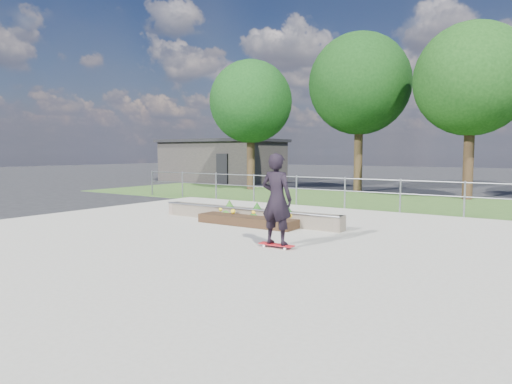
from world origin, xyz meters
TOP-DOWN VIEW (x-y plane):
  - ground at (0.00, 0.00)m, footprint 120.00×120.00m
  - grass_verge at (0.00, 11.00)m, footprint 30.00×8.00m
  - concrete_slab at (0.00, 0.00)m, footprint 15.00×15.00m
  - fence at (0.00, 7.50)m, footprint 20.06×0.06m
  - building at (-14.00, 18.00)m, footprint 8.40×5.40m
  - tree_far_left at (-8.00, 13.00)m, footprint 4.55×4.55m
  - tree_mid_left at (-2.50, 15.00)m, footprint 5.25×5.25m
  - tree_mid_right at (3.00, 14.00)m, footprint 4.90×4.90m
  - grind_ledge at (-1.06, 2.89)m, footprint 6.00×0.44m
  - planter_bed at (-0.70, 2.68)m, footprint 3.00×1.20m
  - skateboarder at (1.57, 0.27)m, footprint 0.80×0.48m

SIDE VIEW (x-z plane):
  - ground at x=0.00m, z-range 0.00..0.00m
  - grass_verge at x=0.00m, z-range 0.00..0.02m
  - concrete_slab at x=0.00m, z-range 0.00..0.06m
  - planter_bed at x=-0.70m, z-range -0.06..0.55m
  - grind_ledge at x=-1.06m, z-range 0.05..0.48m
  - fence at x=0.00m, z-range 0.17..1.37m
  - skateboarder at x=1.57m, z-range 0.09..2.11m
  - building at x=-14.00m, z-range 0.01..3.01m
  - tree_far_left at x=-8.00m, z-range 1.28..8.43m
  - tree_mid_right at x=3.00m, z-range 1.38..9.08m
  - tree_mid_left at x=-2.50m, z-range 1.48..9.73m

